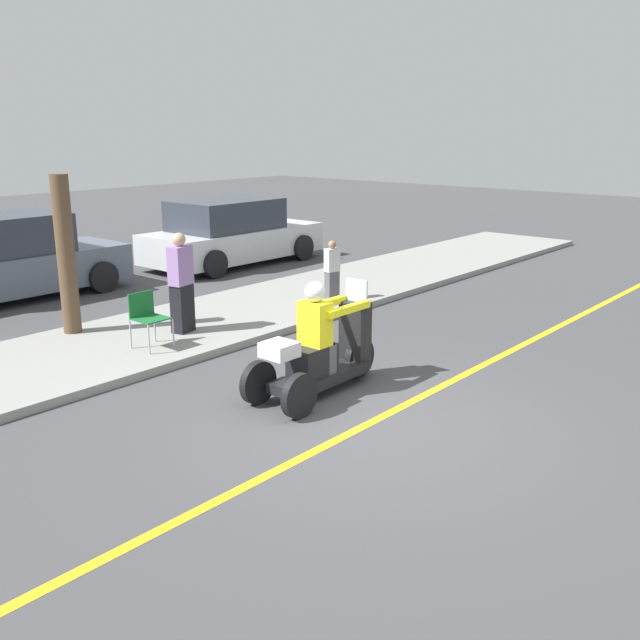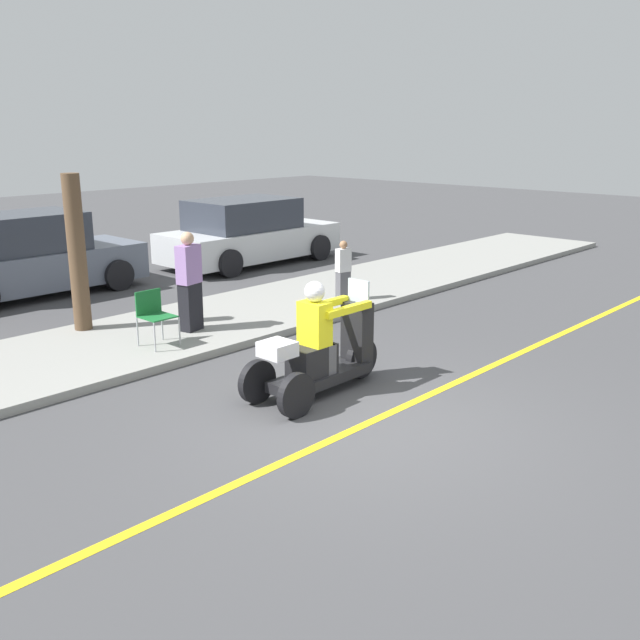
% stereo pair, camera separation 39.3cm
% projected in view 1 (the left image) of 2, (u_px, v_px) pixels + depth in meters
% --- Properties ---
extents(ground_plane, '(60.00, 60.00, 0.00)m').
position_uv_depth(ground_plane, '(372.00, 422.00, 8.23)').
color(ground_plane, '#424244').
extents(lane_stripe, '(24.00, 0.12, 0.01)m').
position_uv_depth(lane_stripe, '(388.00, 414.00, 8.46)').
color(lane_stripe, gold).
rests_on(lane_stripe, ground).
extents(sidewalk_strip, '(28.00, 2.80, 0.12)m').
position_uv_depth(sidewalk_strip, '(135.00, 342.00, 11.10)').
color(sidewalk_strip, gray).
rests_on(sidewalk_strip, ground).
extents(motorcycle_trike, '(2.13, 0.78, 1.48)m').
position_uv_depth(motorcycle_trike, '(321.00, 353.00, 9.01)').
color(motorcycle_trike, black).
rests_on(motorcycle_trike, ground).
extents(spectator_by_tree, '(0.42, 0.30, 1.59)m').
position_uv_depth(spectator_by_tree, '(181.00, 285.00, 11.22)').
color(spectator_by_tree, black).
rests_on(spectator_by_tree, sidewalk_strip).
extents(spectator_near_curb, '(0.30, 0.22, 1.13)m').
position_uv_depth(spectator_near_curb, '(332.00, 271.00, 13.37)').
color(spectator_near_curb, '#515156').
rests_on(spectator_near_curb, sidewalk_strip).
extents(folding_chair_curbside, '(0.47, 0.47, 0.82)m').
position_uv_depth(folding_chair_curbside, '(147.00, 314.00, 10.51)').
color(folding_chair_curbside, '#A5A8AD').
rests_on(folding_chair_curbside, sidewalk_strip).
extents(parked_car_lot_right, '(4.32, 1.94, 1.66)m').
position_uv_depth(parked_car_lot_right, '(10.00, 260.00, 13.92)').
color(parked_car_lot_right, slate).
rests_on(parked_car_lot_right, ground).
extents(parked_car_lot_center, '(4.54, 2.12, 1.60)m').
position_uv_depth(parked_car_lot_center, '(231.00, 234.00, 17.44)').
color(parked_car_lot_center, silver).
rests_on(parked_car_lot_center, ground).
extents(tree_trunk, '(0.28, 0.28, 2.49)m').
position_uv_depth(tree_trunk, '(66.00, 255.00, 11.08)').
color(tree_trunk, brown).
rests_on(tree_trunk, sidewalk_strip).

